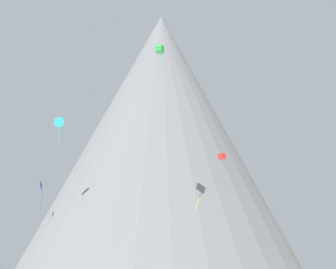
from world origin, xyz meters
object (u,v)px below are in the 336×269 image
Objects in this scene: kite_yellow_low at (197,204)px; kite_red_mid at (222,157)px; rock_massif at (164,146)px; kite_indigo_mid at (42,186)px; kite_cyan_high at (59,122)px; kite_violet_low at (98,235)px; kite_green_high at (159,49)px.

kite_red_mid is at bearing -161.98° from kite_yellow_low.
rock_massif reaches higher than kite_indigo_mid.
kite_cyan_high is at bearing -82.42° from kite_yellow_low.
rock_massif is 30.45× the size of kite_red_mid.
kite_indigo_mid is 1.19× the size of kite_cyan_high.
kite_violet_low is (-10.88, -22.56, -23.43)m from rock_massif.
kite_violet_low is at bearing -99.61° from kite_yellow_low.
kite_green_high is at bearing 26.60° from kite_red_mid.
kite_green_high is 23.52m from kite_cyan_high.
kite_green_high is at bearing -87.76° from rock_massif.
kite_green_high is 1.13× the size of kite_violet_low.
rock_massif is at bearing 179.29° from kite_violet_low.
kite_yellow_low reaches higher than kite_violet_low.
kite_indigo_mid is 14.50m from kite_cyan_high.
kite_green_high is 0.82× the size of kite_cyan_high.
kite_green_high is at bearing 63.02° from kite_violet_low.
rock_massif is at bearing -156.62° from kite_green_high.
kite_yellow_low is at bearing -81.78° from rock_massif.
kite_cyan_high is at bearing -121.35° from rock_massif.
rock_massif is 53.16× the size of kite_yellow_low.
kite_green_high reaches higher than kite_yellow_low.
kite_violet_low is 0.73× the size of kite_cyan_high.
kite_green_high is 2.49× the size of kite_yellow_low.
kite_cyan_high is (5.34, -8.72, 10.29)m from kite_indigo_mid.
kite_indigo_mid is 1.64× the size of kite_violet_low.
kite_violet_low is at bearing -120.88° from kite_green_high.
kite_red_mid is 0.79× the size of kite_violet_low.
kite_green_high is (1.50, -38.42, 6.40)m from rock_massif.
kite_green_high is at bearing 143.33° from kite_cyan_high.
kite_indigo_mid is at bearing -87.02° from kite_yellow_low.
kite_cyan_high is at bearing 26.11° from kite_red_mid.
kite_indigo_mid is at bearing -104.65° from kite_green_high.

